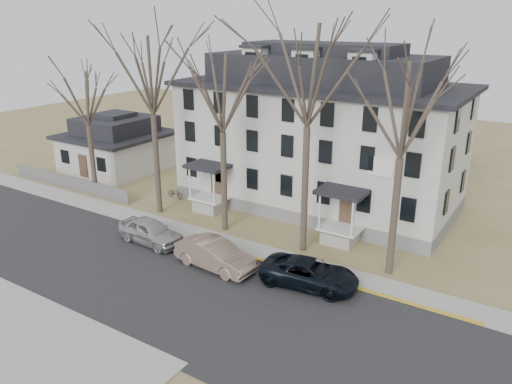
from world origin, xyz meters
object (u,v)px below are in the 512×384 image
Objects in this scene: small_house at (117,146)px; tree_center at (309,68)px; car_tan at (215,255)px; tree_bungalow at (85,95)px; car_navy at (309,274)px; bicycle_left at (175,193)px; car_silver at (151,232)px; tree_mid_right at (405,104)px; tree_mid_left at (222,88)px; boarding_house at (320,135)px; tree_far_left at (150,70)px.

tree_center reaches higher than small_house.
small_house reaches higher than car_tan.
tree_bungalow is 22.89m from car_navy.
tree_center is at bearing -96.97° from bicycle_left.
car_tan is (5.50, -0.48, 0.03)m from car_silver.
small_house is at bearing 57.24° from car_silver.
tree_bungalow is 2.30× the size of car_silver.
tree_mid_right is 2.72× the size of car_silver.
tree_mid_left is 1.00× the size of tree_mid_right.
tree_center reaches higher than boarding_house.
boarding_house reaches higher than car_silver.
car_tan reaches higher than car_silver.
tree_center is 11.26m from car_navy.
boarding_house is at bearing 3.77° from car_tan.
small_house is 1.64× the size of car_navy.
tree_far_left is 1.27× the size of tree_bungalow.
tree_center is at bearing 0.00° from tree_bungalow.
small_house is 5.58× the size of bicycle_left.
boarding_house reaches higher than tree_bungalow.
tree_mid_left is at bearing 180.00° from tree_mid_right.
bicycle_left is at bearing -151.97° from boarding_house.
tree_center is at bearing -15.08° from small_house.
car_tan is at bearing -123.07° from tree_center.
tree_bungalow is 6.91× the size of bicycle_left.
tree_far_left reaches higher than car_navy.
boarding_house is 12.35m from bicycle_left.
car_tan is at bearing -29.16° from small_house.
bicycle_left is (-0.98, 2.84, -9.93)m from tree_far_left.
small_house is 0.68× the size of tree_mid_left.
boarding_house is at bearing 27.01° from tree_bungalow.
car_tan is at bearing -122.79° from bicycle_left.
car_tan is at bearing -150.69° from tree_mid_right.
tree_mid_left is (-3.00, -8.15, 4.22)m from boarding_house.
tree_mid_right is 13.26m from car_tan.
boarding_house is 18.17m from tree_bungalow.
tree_bungalow is at bearing 77.43° from car_tan.
tree_bungalow is (-13.00, 0.00, -1.48)m from tree_mid_left.
tree_mid_left reaches higher than car_navy.
tree_bungalow is at bearing -152.99° from boarding_house.
tree_far_left reaches higher than car_tan.
car_silver is 0.89× the size of car_navy.
car_tan is at bearing -17.09° from tree_bungalow.
tree_mid_left is 0.87× the size of tree_center.
bicycle_left is at bearing 56.35° from car_tan.
car_navy is at bearing -14.75° from tree_far_left.
tree_far_left is at bearing -29.39° from small_house.
car_navy is at bearing -24.37° from tree_mid_left.
car_tan is at bearing 93.95° from car_navy.
tree_mid_right is (8.50, -8.15, 4.22)m from boarding_house.
tree_center reaches higher than tree_mid_right.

